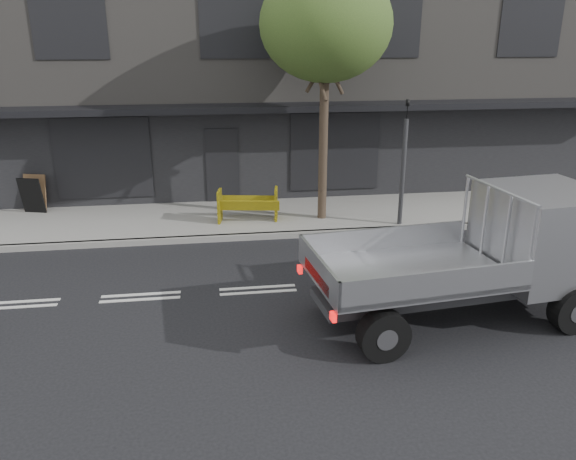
# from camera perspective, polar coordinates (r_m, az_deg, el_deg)

# --- Properties ---
(ground) EXTENTS (80.00, 80.00, 0.00)m
(ground) POSITION_cam_1_polar(r_m,az_deg,el_deg) (11.83, -3.07, -6.11)
(ground) COLOR black
(ground) RESTS_ON ground
(sidewalk) EXTENTS (32.00, 3.20, 0.15)m
(sidewalk) POSITION_cam_1_polar(r_m,az_deg,el_deg) (16.17, -4.58, 1.24)
(sidewalk) COLOR gray
(sidewalk) RESTS_ON ground
(kerb) EXTENTS (32.00, 0.20, 0.15)m
(kerb) POSITION_cam_1_polar(r_m,az_deg,el_deg) (14.66, -4.17, -0.68)
(kerb) COLOR gray
(kerb) RESTS_ON ground
(building_main) EXTENTS (26.00, 10.00, 8.00)m
(building_main) POSITION_cam_1_polar(r_m,az_deg,el_deg) (22.00, -6.03, 16.41)
(building_main) COLOR slate
(building_main) RESTS_ON ground
(street_tree) EXTENTS (3.40, 3.40, 6.74)m
(street_tree) POSITION_cam_1_polar(r_m,az_deg,el_deg) (15.17, 3.85, 20.03)
(street_tree) COLOR #382B21
(street_tree) RESTS_ON ground
(traffic_light_pole) EXTENTS (0.12, 0.12, 3.50)m
(traffic_light_pole) POSITION_cam_1_polar(r_m,az_deg,el_deg) (15.28, 11.60, 5.97)
(traffic_light_pole) COLOR #2D2D30
(traffic_light_pole) RESTS_ON ground
(flatbed_ute) EXTENTS (5.62, 2.78, 2.51)m
(flatbed_ute) POSITION_cam_1_polar(r_m,az_deg,el_deg) (11.27, 22.44, -1.08)
(flatbed_ute) COLOR black
(flatbed_ute) RESTS_ON ground
(construction_barrier) EXTENTS (1.76, 0.93, 0.94)m
(construction_barrier) POSITION_cam_1_polar(r_m,az_deg,el_deg) (15.35, -4.01, 2.38)
(construction_barrier) COLOR yellow
(construction_barrier) RESTS_ON sidewalk
(sandwich_board) EXTENTS (0.77, 0.62, 1.07)m
(sandwich_board) POSITION_cam_1_polar(r_m,az_deg,el_deg) (17.74, -24.60, 3.20)
(sandwich_board) COLOR black
(sandwich_board) RESTS_ON sidewalk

